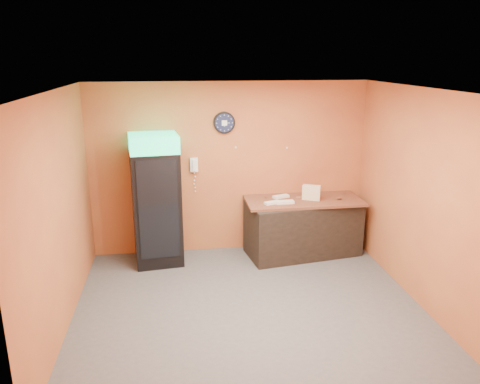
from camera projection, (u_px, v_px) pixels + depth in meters
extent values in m
plane|color=#47474C|center=(249.00, 307.00, 6.15)|extent=(4.50, 4.50, 0.00)
cube|color=#BE6B35|center=(230.00, 169.00, 7.65)|extent=(4.50, 0.02, 2.80)
cube|color=#BE6B35|center=(59.00, 214.00, 5.45)|extent=(0.02, 4.00, 2.80)
cube|color=#BE6B35|center=(420.00, 198.00, 6.06)|extent=(0.02, 4.00, 2.80)
cube|color=white|center=(250.00, 90.00, 5.36)|extent=(4.50, 4.00, 0.02)
cube|color=black|center=(157.00, 208.00, 7.30)|extent=(0.79, 0.79, 1.79)
cube|color=#19D98A|center=(153.00, 143.00, 7.01)|extent=(0.79, 0.79, 0.26)
cube|color=black|center=(153.00, 210.00, 6.93)|extent=(0.59, 0.09, 1.54)
cube|color=black|center=(303.00, 228.00, 7.70)|extent=(1.91, 1.07, 0.90)
cylinder|color=black|center=(224.00, 123.00, 7.41)|extent=(0.35, 0.05, 0.35)
cylinder|color=#0F1433|center=(224.00, 123.00, 7.38)|extent=(0.30, 0.01, 0.30)
cube|color=white|center=(224.00, 123.00, 7.37)|extent=(0.08, 0.00, 0.08)
cube|color=white|center=(194.00, 165.00, 7.51)|extent=(0.12, 0.07, 0.22)
cube|color=white|center=(194.00, 165.00, 7.46)|extent=(0.05, 0.04, 0.18)
cube|color=brown|center=(304.00, 201.00, 7.56)|extent=(1.88, 0.82, 0.04)
cube|color=#F4E0BD|center=(311.00, 198.00, 7.53)|extent=(0.30, 0.21, 0.06)
cube|color=#F4E0BD|center=(311.00, 194.00, 7.51)|extent=(0.30, 0.21, 0.06)
cube|color=#F4E0BD|center=(311.00, 191.00, 7.50)|extent=(0.30, 0.21, 0.06)
cube|color=#F4E0BD|center=(312.00, 187.00, 7.48)|extent=(0.30, 0.21, 0.06)
cube|color=white|center=(272.00, 203.00, 7.33)|extent=(0.27, 0.18, 0.04)
cube|color=white|center=(285.00, 202.00, 7.35)|extent=(0.29, 0.13, 0.04)
cube|color=white|center=(281.00, 197.00, 7.64)|extent=(0.29, 0.19, 0.04)
cylinder|color=silver|center=(305.00, 196.00, 7.64)|extent=(0.06, 0.06, 0.06)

